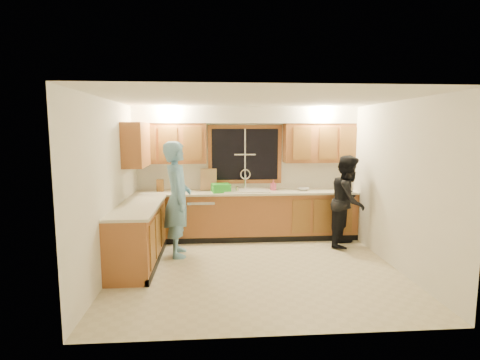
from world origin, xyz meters
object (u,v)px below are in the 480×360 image
Objects in this scene: woman at (348,201)px; soap_bottle at (273,185)px; man at (177,199)px; bowl at (303,189)px; stove at (130,246)px; dish_crate at (221,188)px; knife_block at (160,185)px; dishwasher at (202,218)px; sink at (246,194)px.

woman is 8.10× the size of soap_bottle.
bowl is at bearing -75.71° from man.
man reaches higher than stove.
soap_bottle reaches higher than dish_crate.
knife_block is 1.02× the size of bowl.
dishwasher is 2.72m from woman.
soap_bottle is at bearing 8.44° from dish_crate.
dishwasher is 0.91× the size of stove.
dish_crate is at bearing -6.81° from knife_block.
stove is at bearing -126.99° from dish_crate.
knife_block is (-3.41, 0.70, 0.22)m from woman.
sink reaches higher than dishwasher.
woman is (1.77, -0.61, -0.05)m from sink.
man is (0.58, 0.92, 0.50)m from stove.
dish_crate is at bearing 109.49° from woman.
man is 2.00m from soap_bottle.
sink is at bearing 179.38° from bowl.
sink is 0.96m from dishwasher.
bowl reaches higher than dishwasher.
woman is 4.92× the size of dish_crate.
dish_crate is (1.32, 1.75, 0.55)m from stove.
sink is 2.59× the size of dish_crate.
bowl is (1.59, 0.07, -0.05)m from dish_crate.
knife_block is 2.74m from bowl.
soap_bottle is at bearing -67.56° from man.
dish_crate is at bearing -170.79° from sink.
sink is 2.60m from stove.
woman is 1.43m from soap_bottle.
woman is at bearing -18.83° from sink.
man is 1.16× the size of woman.
stove is at bearing -140.86° from soap_bottle.
bowl is (-0.67, 0.59, 0.13)m from woman.
knife_block reaches higher than soap_bottle.
knife_block is at bearing 171.38° from dish_crate.
dishwasher is 2.03m from bowl.
sink reaches higher than dish_crate.
man is 8.43× the size of bowl.
sink is at bearing -60.15° from man.
dish_crate reaches higher than bowl.
dish_crate reaches higher than dishwasher.
soap_bottle is (1.75, 0.98, 0.07)m from man.
knife_block is 1.13× the size of soap_bottle.
woman reaches higher than stove.
man is (-1.22, -0.90, 0.08)m from sink.
dishwasher is at bearing -6.19° from knife_block.
man reaches higher than bowl.
knife_block reaches higher than dish_crate.
stove is 3.06m from soap_bottle.
soap_bottle is at bearing 7.73° from sink.
woman is at bearing -13.12° from dish_crate.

